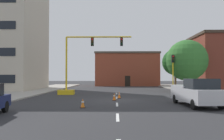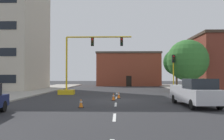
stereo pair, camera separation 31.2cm
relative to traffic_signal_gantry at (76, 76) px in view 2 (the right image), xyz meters
name	(u,v)px [view 2 (the right image)]	position (x,y,z in m)	size (l,w,h in m)	color
ground_plane	(116,100)	(4.83, -6.41, -2.21)	(160.00, 160.00, 0.00)	#2D2D30
sidewalk_left	(23,93)	(-6.90, 1.59, -2.14)	(6.00, 56.00, 0.14)	#9E998E
sidewalk_right	(213,93)	(16.56, 1.59, -2.14)	(6.00, 56.00, 0.14)	#9E998E
lane_stripe_seg_1	(114,117)	(4.83, -14.91, -2.21)	(0.16, 2.40, 0.01)	silver
lane_stripe_seg_2	(116,104)	(4.83, -9.41, -2.21)	(0.16, 2.40, 0.01)	silver
lane_stripe_seg_3	(116,98)	(4.83, -3.91, -2.21)	(0.16, 2.40, 0.01)	silver
lane_stripe_seg_4	(117,94)	(4.83, 1.59, -2.21)	(0.16, 2.40, 0.01)	silver
building_tall_left	(2,21)	(-13.40, 8.98, 8.63)	(12.41, 11.96, 21.66)	beige
building_brick_center	(128,69)	(7.21, 25.19, 1.47)	(13.96, 7.46, 7.34)	brown
traffic_signal_gantry	(76,76)	(0.00, 0.00, 0.00)	(8.52, 1.20, 6.83)	yellow
traffic_light_pole_right	(173,65)	(11.89, 1.98, 1.32)	(0.32, 0.47, 4.80)	yellow
tree_right_far	(176,62)	(15.33, 14.38, 2.41)	(4.62, 4.62, 6.94)	brown
tree_right_mid	(188,60)	(14.13, 3.68, 2.02)	(5.40, 5.40, 6.94)	brown
pickup_truck_silver	(195,93)	(10.54, -10.30, -1.24)	(2.39, 5.53, 1.99)	#BCBCC1
traffic_cone_roadside_a	(81,103)	(2.48, -11.32, -1.90)	(0.36, 0.36, 0.63)	black
traffic_cone_roadside_b	(113,97)	(4.60, -6.57, -1.89)	(0.36, 0.36, 0.66)	black
traffic_cone_roadside_c	(119,95)	(5.07, -4.65, -1.89)	(0.36, 0.36, 0.65)	black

